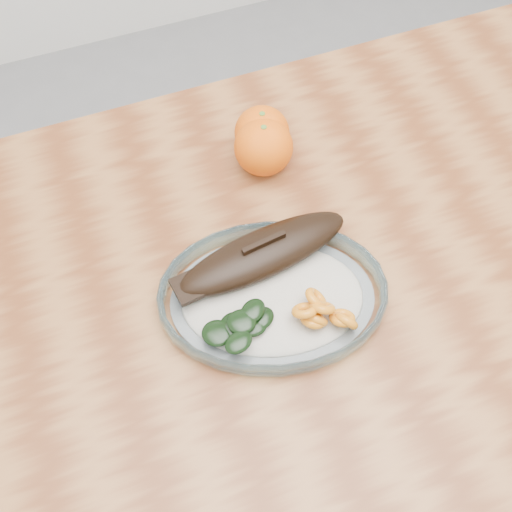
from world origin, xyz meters
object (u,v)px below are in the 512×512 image
Objects in this scene: dining_table at (339,307)px; orange_left at (262,133)px; plated_meal at (272,293)px; orange_right at (264,147)px.

dining_table is 15.11× the size of orange_left.
orange_right is (0.07, 0.21, 0.02)m from plated_meal.
orange_left is (-0.03, 0.24, 0.14)m from dining_table.
plated_meal is 7.64× the size of orange_right.
orange_left is 0.03m from orange_right.
plated_meal reaches higher than dining_table.
dining_table is 0.28m from orange_left.
orange_right is (-0.04, 0.21, 0.14)m from dining_table.
dining_table is 1.87× the size of plated_meal.
plated_meal is at bearing -107.88° from orange_left.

